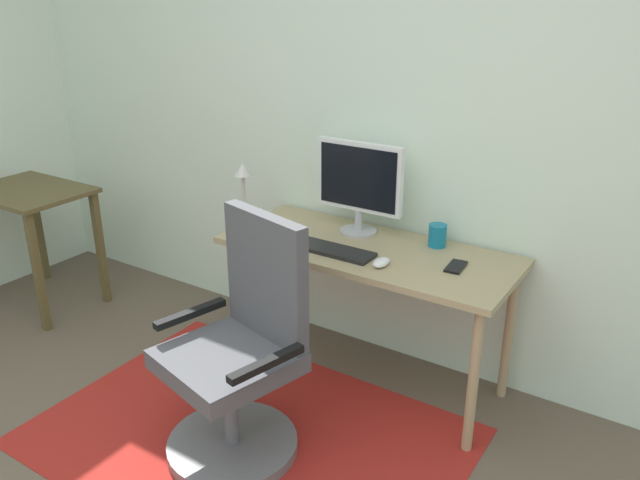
{
  "coord_description": "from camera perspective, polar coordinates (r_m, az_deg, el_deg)",
  "views": [
    {
      "loc": [
        1.27,
        -0.57,
        1.84
      ],
      "look_at": [
        -0.13,
        1.59,
        0.81
      ],
      "focal_mm": 35.82,
      "sensor_mm": 36.0,
      "label": 1
    }
  ],
  "objects": [
    {
      "name": "area_rug",
      "position": [
        2.93,
        -6.46,
        -17.01
      ],
      "size": [
        1.8,
        1.28,
        0.01
      ],
      "primitive_type": "cube",
      "color": "#A4231C",
      "rests_on": "ground"
    },
    {
      "name": "coffee_cup",
      "position": [
        3.0,
        10.44,
        0.4
      ],
      "size": [
        0.08,
        0.08,
        0.11
      ],
      "primitive_type": "cylinder",
      "color": "#147294",
      "rests_on": "desk"
    },
    {
      "name": "computer_mouse",
      "position": [
        2.77,
        5.48,
        -2.0
      ],
      "size": [
        0.06,
        0.1,
        0.03
      ],
      "primitive_type": "ellipsoid",
      "color": "white",
      "rests_on": "desk"
    },
    {
      "name": "keyboard",
      "position": [
        2.91,
        0.84,
        -0.83
      ],
      "size": [
        0.43,
        0.13,
        0.02
      ],
      "primitive_type": "cube",
      "color": "black",
      "rests_on": "desk"
    },
    {
      "name": "side_table",
      "position": [
        4.13,
        -24.37,
        2.34
      ],
      "size": [
        0.69,
        0.51,
        0.73
      ],
      "color": "brown",
      "rests_on": "ground"
    },
    {
      "name": "desk",
      "position": [
        2.99,
        4.22,
        -2.07
      ],
      "size": [
        1.38,
        0.58,
        0.71
      ],
      "color": "tan",
      "rests_on": "ground"
    },
    {
      "name": "monitor",
      "position": [
        3.06,
        3.54,
        5.27
      ],
      "size": [
        0.45,
        0.18,
        0.45
      ],
      "color": "#B2B2B7",
      "rests_on": "desk"
    },
    {
      "name": "desk_lamp",
      "position": [
        3.06,
        -6.85,
        4.45
      ],
      "size": [
        0.11,
        0.11,
        0.36
      ],
      "color": "black",
      "rests_on": "desk"
    },
    {
      "name": "office_chair",
      "position": [
        2.67,
        -7.14,
        -10.92
      ],
      "size": [
        0.62,
        0.58,
        1.01
      ],
      "rotation": [
        0.0,
        0.0,
        -0.25
      ],
      "color": "slate",
      "rests_on": "ground"
    },
    {
      "name": "cell_phone",
      "position": [
        2.8,
        12.05,
        -2.34
      ],
      "size": [
        0.08,
        0.15,
        0.01
      ],
      "primitive_type": "cube",
      "rotation": [
        0.0,
        0.0,
        0.09
      ],
      "color": "black",
      "rests_on": "desk"
    },
    {
      "name": "wall_back",
      "position": [
        3.09,
        8.38,
        11.61
      ],
      "size": [
        6.0,
        0.1,
        2.6
      ],
      "primitive_type": "cube",
      "color": "silver",
      "rests_on": "ground"
    }
  ]
}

